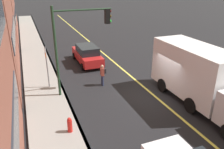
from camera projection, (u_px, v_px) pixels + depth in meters
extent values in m
plane|color=black|center=(155.00, 96.00, 14.82)|extent=(200.00, 200.00, 0.00)
cube|color=gray|center=(51.00, 116.00, 12.55)|extent=(80.00, 2.55, 0.15)
cube|color=slate|center=(72.00, 111.00, 12.95)|extent=(80.00, 0.16, 0.15)
cube|color=#D8CC4C|center=(155.00, 96.00, 14.81)|extent=(80.00, 0.16, 0.01)
cube|color=#262D38|center=(14.00, 31.00, 17.01)|extent=(9.65, 0.06, 1.10)
cube|color=#262D38|center=(15.00, 13.00, 30.21)|extent=(13.79, 0.06, 1.10)
cube|color=red|center=(87.00, 56.00, 20.49)|extent=(4.76, 1.72, 0.71)
cube|color=black|center=(87.00, 49.00, 20.08)|extent=(2.55, 1.58, 0.64)
cylinder|color=black|center=(74.00, 56.00, 21.69)|extent=(0.60, 0.22, 0.60)
cylinder|color=black|center=(91.00, 54.00, 22.25)|extent=(0.60, 0.22, 0.60)
cylinder|color=black|center=(83.00, 67.00, 18.99)|extent=(0.60, 0.22, 0.60)
cylinder|color=black|center=(102.00, 64.00, 19.56)|extent=(0.60, 0.22, 0.60)
cube|color=silver|center=(193.00, 70.00, 13.85)|extent=(5.73, 2.24, 2.98)
cylinder|color=black|center=(188.00, 80.00, 16.02)|extent=(0.90, 0.28, 0.90)
cylinder|color=black|center=(163.00, 85.00, 15.30)|extent=(0.90, 0.28, 0.90)
cylinder|color=black|center=(220.00, 99.00, 13.56)|extent=(0.90, 0.28, 0.90)
cylinder|color=black|center=(191.00, 105.00, 12.84)|extent=(0.90, 0.28, 0.90)
cylinder|color=#262D4C|center=(103.00, 81.00, 16.13)|extent=(0.15, 0.15, 0.77)
cylinder|color=#262D4C|center=(102.00, 80.00, 16.31)|extent=(0.15, 0.15, 0.77)
cube|color=#993F33|center=(102.00, 72.00, 15.96)|extent=(0.39, 0.25, 0.58)
sphere|color=tan|center=(102.00, 66.00, 15.81)|extent=(0.21, 0.21, 0.21)
cube|color=black|center=(105.00, 71.00, 16.00)|extent=(0.27, 0.18, 0.34)
cylinder|color=#1E3823|center=(56.00, 55.00, 13.64)|extent=(0.16, 0.16, 5.71)
cylinder|color=#1E3823|center=(83.00, 10.00, 13.26)|extent=(0.10, 3.55, 0.10)
cube|color=black|center=(107.00, 16.00, 13.95)|extent=(0.28, 0.30, 0.90)
sphere|color=#360605|center=(110.00, 11.00, 13.89)|extent=(0.18, 0.18, 0.18)
sphere|color=#392905|center=(110.00, 16.00, 14.01)|extent=(0.18, 0.18, 0.18)
sphere|color=green|center=(110.00, 21.00, 14.12)|extent=(0.18, 0.18, 0.18)
cylinder|color=slate|center=(47.00, 69.00, 15.24)|extent=(0.08, 0.08, 3.02)
cube|color=white|center=(45.00, 50.00, 14.73)|extent=(0.60, 0.02, 0.20)
cube|color=#DB5919|center=(45.00, 55.00, 14.86)|extent=(0.44, 0.02, 0.28)
cylinder|color=red|center=(70.00, 127.00, 11.02)|extent=(0.24, 0.24, 0.80)
sphere|color=red|center=(69.00, 120.00, 10.85)|extent=(0.20, 0.20, 0.20)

